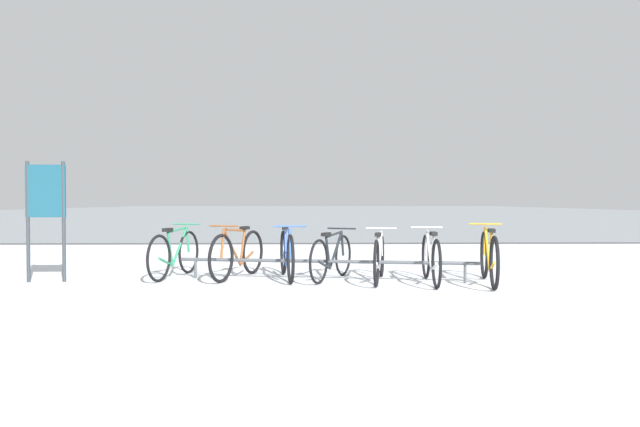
{
  "coord_description": "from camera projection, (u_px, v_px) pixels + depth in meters",
  "views": [
    {
      "loc": [
        -1.21,
        -4.81,
        1.16
      ],
      "look_at": [
        -1.0,
        4.83,
        0.94
      ],
      "focal_mm": 30.8,
      "sensor_mm": 36.0,
      "label": 1
    }
  ],
  "objects": [
    {
      "name": "bicycle_3",
      "position": [
        332.0,
        256.0,
        8.05
      ],
      "size": [
        0.72,
        1.45,
        0.75
      ],
      "color": "black",
      "rests_on": "ground"
    },
    {
      "name": "bicycle_5",
      "position": [
        431.0,
        258.0,
        7.7
      ],
      "size": [
        0.46,
        1.64,
        0.78
      ],
      "color": "black",
      "rests_on": "ground"
    },
    {
      "name": "bicycle_6",
      "position": [
        489.0,
        257.0,
        7.64
      ],
      "size": [
        0.52,
        1.77,
        0.83
      ],
      "color": "black",
      "rests_on": "ground"
    },
    {
      "name": "bicycle_2",
      "position": [
        287.0,
        254.0,
        8.14
      ],
      "size": [
        0.46,
        1.72,
        0.81
      ],
      "color": "black",
      "rests_on": "ground"
    },
    {
      "name": "bike_rack",
      "position": [
        326.0,
        262.0,
        7.96
      ],
      "size": [
        4.34,
        0.71,
        0.31
      ],
      "color": "#4C5156",
      "rests_on": "ground"
    },
    {
      "name": "bicycle_4",
      "position": [
        379.0,
        258.0,
        7.86
      ],
      "size": [
        0.5,
        1.63,
        0.76
      ],
      "color": "black",
      "rests_on": "ground"
    },
    {
      "name": "ground",
      "position": [
        320.0,
        212.0,
        58.73
      ],
      "size": [
        80.0,
        132.0,
        0.08
      ],
      "color": "silver"
    },
    {
      "name": "info_sign",
      "position": [
        46.0,
        202.0,
        7.8
      ],
      "size": [
        0.55,
        0.07,
        1.72
      ],
      "color": "#33383D",
      "rests_on": "ground"
    },
    {
      "name": "bicycle_0",
      "position": [
        175.0,
        253.0,
        8.28
      ],
      "size": [
        0.53,
        1.61,
        0.8
      ],
      "color": "black",
      "rests_on": "ground"
    },
    {
      "name": "bicycle_1",
      "position": [
        238.0,
        254.0,
        8.2
      ],
      "size": [
        0.68,
        1.61,
        0.81
      ],
      "color": "black",
      "rests_on": "ground"
    }
  ]
}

